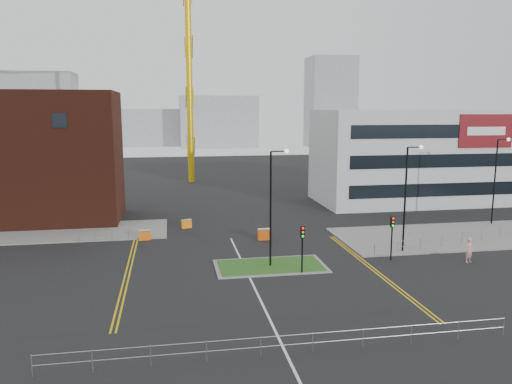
# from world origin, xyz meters

# --- Properties ---
(ground) EXTENTS (200.00, 200.00, 0.00)m
(ground) POSITION_xyz_m (0.00, 0.00, 0.00)
(ground) COLOR black
(ground) RESTS_ON ground
(pavement_left) EXTENTS (28.00, 8.00, 0.12)m
(pavement_left) POSITION_xyz_m (-20.00, 22.00, 0.06)
(pavement_left) COLOR slate
(pavement_left) RESTS_ON ground
(pavement_right) EXTENTS (24.00, 10.00, 0.12)m
(pavement_right) POSITION_xyz_m (22.00, 14.00, 0.06)
(pavement_right) COLOR slate
(pavement_right) RESTS_ON ground
(island_kerb) EXTENTS (8.60, 4.60, 0.08)m
(island_kerb) POSITION_xyz_m (2.00, 8.00, 0.04)
(island_kerb) COLOR slate
(island_kerb) RESTS_ON ground
(grass_island) EXTENTS (8.00, 4.00, 0.12)m
(grass_island) POSITION_xyz_m (2.00, 8.00, 0.06)
(grass_island) COLOR #2C521B
(grass_island) RESTS_ON ground
(brick_building) EXTENTS (24.20, 10.07, 14.24)m
(brick_building) POSITION_xyz_m (-22.97, 28.00, 6.85)
(brick_building) COLOR #441A11
(brick_building) RESTS_ON ground
(office_block) EXTENTS (25.00, 12.20, 12.00)m
(office_block) POSITION_xyz_m (26.01, 31.97, 6.00)
(office_block) COLOR #B7BABC
(office_block) RESTS_ON ground
(tower_crane) EXTENTS (52.15, 11.49, 41.92)m
(tower_crane) POSITION_xyz_m (3.41, 56.09, 28.74)
(tower_crane) COLOR yellow
(tower_crane) RESTS_ON ground
(streetlamp_island) EXTENTS (1.46, 0.36, 9.18)m
(streetlamp_island) POSITION_xyz_m (2.22, 8.00, 5.41)
(streetlamp_island) COLOR black
(streetlamp_island) RESTS_ON ground
(streetlamp_right_near) EXTENTS (1.46, 0.36, 9.18)m
(streetlamp_right_near) POSITION_xyz_m (14.22, 10.00, 5.41)
(streetlamp_right_near) COLOR black
(streetlamp_right_near) RESTS_ON ground
(streetlamp_right_far) EXTENTS (1.46, 0.36, 9.18)m
(streetlamp_right_far) POSITION_xyz_m (28.22, 18.00, 5.41)
(streetlamp_right_far) COLOR black
(streetlamp_right_far) RESTS_ON ground
(traffic_light_island) EXTENTS (0.28, 0.33, 3.65)m
(traffic_light_island) POSITION_xyz_m (4.00, 5.98, 2.57)
(traffic_light_island) COLOR black
(traffic_light_island) RESTS_ON ground
(traffic_light_right) EXTENTS (0.28, 0.33, 3.65)m
(traffic_light_right) POSITION_xyz_m (12.00, 7.98, 2.57)
(traffic_light_right) COLOR black
(traffic_light_right) RESTS_ON ground
(railing_front) EXTENTS (24.05, 0.05, 1.10)m
(railing_front) POSITION_xyz_m (0.00, -6.00, 0.78)
(railing_front) COLOR gray
(railing_front) RESTS_ON ground
(railing_left) EXTENTS (6.05, 0.05, 1.10)m
(railing_left) POSITION_xyz_m (-11.00, 18.00, 0.74)
(railing_left) COLOR gray
(railing_left) RESTS_ON ground
(railing_right) EXTENTS (19.05, 5.05, 1.10)m
(railing_right) POSITION_xyz_m (20.50, 11.50, 0.78)
(railing_right) COLOR gray
(railing_right) RESTS_ON ground
(centre_line) EXTENTS (0.15, 30.00, 0.01)m
(centre_line) POSITION_xyz_m (0.00, 2.00, 0.01)
(centre_line) COLOR silver
(centre_line) RESTS_ON ground
(yellow_left_a) EXTENTS (0.12, 24.00, 0.01)m
(yellow_left_a) POSITION_xyz_m (-9.00, 10.00, 0.01)
(yellow_left_a) COLOR gold
(yellow_left_a) RESTS_ON ground
(yellow_left_b) EXTENTS (0.12, 24.00, 0.01)m
(yellow_left_b) POSITION_xyz_m (-8.70, 10.00, 0.01)
(yellow_left_b) COLOR gold
(yellow_left_b) RESTS_ON ground
(yellow_right_a) EXTENTS (0.12, 20.00, 0.01)m
(yellow_right_a) POSITION_xyz_m (9.50, 6.00, 0.01)
(yellow_right_a) COLOR gold
(yellow_right_a) RESTS_ON ground
(yellow_right_b) EXTENTS (0.12, 20.00, 0.01)m
(yellow_right_b) POSITION_xyz_m (9.80, 6.00, 0.01)
(yellow_right_b) COLOR gold
(yellow_right_b) RESTS_ON ground
(skyline_a) EXTENTS (18.00, 12.00, 22.00)m
(skyline_a) POSITION_xyz_m (-40.00, 120.00, 11.00)
(skyline_a) COLOR gray
(skyline_a) RESTS_ON ground
(skyline_b) EXTENTS (24.00, 12.00, 16.00)m
(skyline_b) POSITION_xyz_m (10.00, 130.00, 8.00)
(skyline_b) COLOR gray
(skyline_b) RESTS_ON ground
(skyline_c) EXTENTS (14.00, 12.00, 28.00)m
(skyline_c) POSITION_xyz_m (45.00, 125.00, 14.00)
(skyline_c) COLOR gray
(skyline_c) RESTS_ON ground
(skyline_d) EXTENTS (30.00, 12.00, 12.00)m
(skyline_d) POSITION_xyz_m (-8.00, 140.00, 6.00)
(skyline_d) COLOR gray
(skyline_d) RESTS_ON ground
(pedestrian) EXTENTS (0.86, 0.72, 2.01)m
(pedestrian) POSITION_xyz_m (17.91, 6.38, 1.00)
(pedestrian) COLOR pink
(pedestrian) RESTS_ON ground
(barrier_left) EXTENTS (1.15, 0.46, 0.95)m
(barrier_left) POSITION_xyz_m (-8.00, 17.83, 0.51)
(barrier_left) COLOR orange
(barrier_left) RESTS_ON ground
(barrier_mid) EXTENTS (1.12, 0.72, 0.89)m
(barrier_mid) POSITION_xyz_m (-4.00, 21.93, 0.49)
(barrier_mid) COLOR orange
(barrier_mid) RESTS_ON ground
(barrier_right) EXTENTS (1.28, 0.46, 1.07)m
(barrier_right) POSITION_xyz_m (3.05, 16.00, 0.58)
(barrier_right) COLOR #D6480B
(barrier_right) RESTS_ON ground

